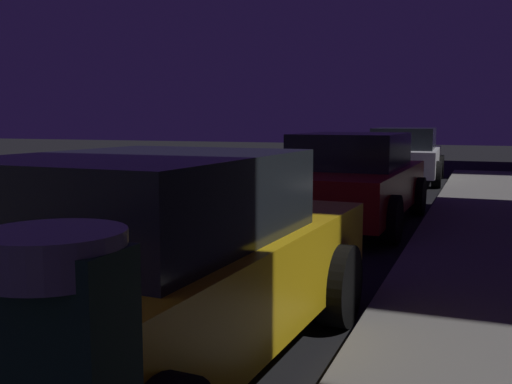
{
  "coord_description": "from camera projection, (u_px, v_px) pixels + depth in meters",
  "views": [
    {
      "loc": [
        4.82,
        -0.62,
        1.64
      ],
      "look_at": [
        4.01,
        1.47,
        1.37
      ],
      "focal_mm": 41.39,
      "sensor_mm": 36.0,
      "label": 1
    }
  ],
  "objects": [
    {
      "name": "car_yellow_cab",
      "position": [
        151.0,
        266.0,
        3.8
      ],
      "size": [
        2.12,
        4.31,
        1.43
      ],
      "color": "gold",
      "rests_on": "ground"
    },
    {
      "name": "car_red",
      "position": [
        350.0,
        179.0,
        9.34
      ],
      "size": [
        2.09,
        4.27,
        1.43
      ],
      "color": "maroon",
      "rests_on": "ground"
    },
    {
      "name": "car_white",
      "position": [
        405.0,
        155.0,
        15.58
      ],
      "size": [
        2.07,
        4.1,
        1.43
      ],
      "color": "silver",
      "rests_on": "ground"
    }
  ]
}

